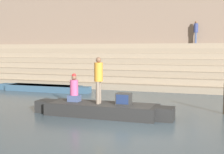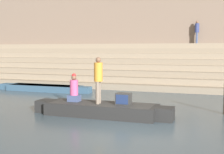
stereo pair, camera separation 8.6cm
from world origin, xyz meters
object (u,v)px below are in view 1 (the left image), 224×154
person_standing (99,77)px  moored_boat_shore (43,88)px  person_rowing (74,90)px  person_on_steps (196,30)px  rowboat_main (102,109)px  tv_set (124,99)px

person_standing → moored_boat_shore: bearing=120.6°
person_rowing → person_on_steps: person_on_steps is taller
person_standing → person_rowing: size_ratio=1.59×
person_standing → person_on_steps: bearing=63.1°
rowboat_main → person_standing: person_standing is taller
rowboat_main → person_rowing: (-1.18, 0.09, 0.67)m
person_rowing → tv_set: bearing=6.5°
rowboat_main → person_standing: (-0.09, -0.07, 1.23)m
person_on_steps → tv_set: bearing=-2.0°
moored_boat_shore → rowboat_main: bearing=-37.4°
tv_set → moored_boat_shore: size_ratio=0.09×
rowboat_main → person_on_steps: person_on_steps is taller
person_rowing → tv_set: 2.05m
person_rowing → tv_set: size_ratio=2.01×
person_rowing → moored_boat_shore: (-4.64, 5.31, -0.73)m
moored_boat_shore → person_standing: bearing=-38.2°
person_standing → moored_boat_shore: (-5.74, 5.47, -1.29)m
person_on_steps → moored_boat_shore: bearing=-43.1°
person_standing → rowboat_main: bearing=23.9°
moored_boat_shore → person_on_steps: person_on_steps is taller
rowboat_main → person_standing: 1.24m
person_rowing → person_on_steps: 13.56m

